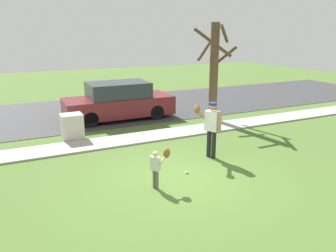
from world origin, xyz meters
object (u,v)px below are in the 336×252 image
object	(u,v)px
person_adult	(211,124)
parked_suv_maroon	(119,102)
baseball	(187,172)
utility_cabinet	(72,127)
person_child	(159,163)
street_tree_near	(214,70)

from	to	relation	value
person_adult	parked_suv_maroon	world-z (taller)	person_adult
baseball	parked_suv_maroon	size ratio (longest dim) A/B	0.02
baseball	utility_cabinet	world-z (taller)	utility_cabinet
person_child	person_adult	bearing A→B (deg)	1.27
utility_cabinet	street_tree_near	distance (m)	6.20
street_tree_near	parked_suv_maroon	size ratio (longest dim) A/B	0.88
baseball	street_tree_near	bearing A→B (deg)	50.36
street_tree_near	person_child	bearing A→B (deg)	-134.05
person_child	parked_suv_maroon	size ratio (longest dim) A/B	0.22
person_child	utility_cabinet	xyz separation A→B (m)	(-1.27, 4.85, -0.20)
person_child	parked_suv_maroon	world-z (taller)	parked_suv_maroon
baseball	person_child	bearing A→B (deg)	-157.21
baseball	street_tree_near	xyz separation A→B (m)	(3.65, 4.40, 2.19)
person_child	baseball	bearing A→B (deg)	-3.91
parked_suv_maroon	person_child	bearing A→B (deg)	-99.13
parked_suv_maroon	baseball	bearing A→B (deg)	-90.74
person_adult	baseball	bearing A→B (deg)	5.28
baseball	utility_cabinet	xyz separation A→B (m)	(-2.30, 4.42, 0.43)
baseball	parked_suv_maroon	world-z (taller)	parked_suv_maroon
baseball	parked_suv_maroon	xyz separation A→B (m)	(0.08, 6.50, 0.75)
utility_cabinet	parked_suv_maroon	bearing A→B (deg)	41.11
person_adult	baseball	size ratio (longest dim) A/B	23.43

